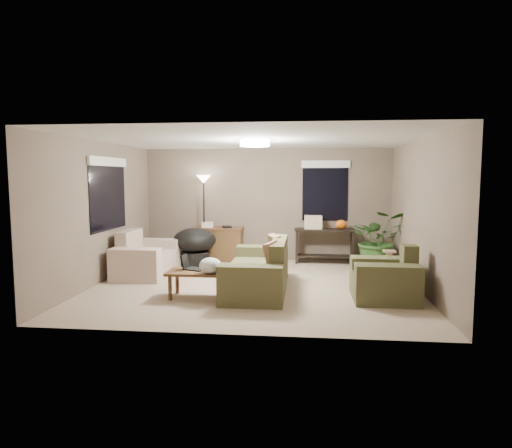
# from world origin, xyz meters

# --- Properties ---
(room_shell) EXTENTS (5.50, 5.50, 5.50)m
(room_shell) POSITION_xyz_m (0.00, 0.00, 1.25)
(room_shell) COLOR tan
(room_shell) RESTS_ON ground
(main_sofa) EXTENTS (0.95, 2.20, 0.85)m
(main_sofa) POSITION_xyz_m (0.12, -0.34, 0.29)
(main_sofa) COLOR #4F4E2F
(main_sofa) RESTS_ON ground
(throw_pillows) EXTENTS (0.38, 1.40, 0.47)m
(throw_pillows) POSITION_xyz_m (0.37, -0.34, 0.65)
(throw_pillows) COLOR #8C7251
(throw_pillows) RESTS_ON main_sofa
(loveseat) EXTENTS (0.90, 1.60, 0.85)m
(loveseat) POSITION_xyz_m (-2.20, 0.67, 0.30)
(loveseat) COLOR beige
(loveseat) RESTS_ON ground
(armchair) EXTENTS (0.95, 1.00, 0.85)m
(armchair) POSITION_xyz_m (2.09, -0.70, 0.30)
(armchair) COLOR #4A4C2D
(armchair) RESTS_ON ground
(coffee_table) EXTENTS (1.00, 0.55, 0.42)m
(coffee_table) POSITION_xyz_m (-0.76, -0.89, 0.36)
(coffee_table) COLOR brown
(coffee_table) RESTS_ON ground
(laptop) EXTENTS (0.40, 0.34, 0.24)m
(laptop) POSITION_xyz_m (-0.93, -0.79, 0.48)
(laptop) COLOR black
(laptop) RESTS_ON coffee_table
(plastic_bag) EXTENTS (0.41, 0.39, 0.24)m
(plastic_bag) POSITION_xyz_m (-0.56, -1.04, 0.54)
(plastic_bag) COLOR white
(plastic_bag) RESTS_ON coffee_table
(desk) EXTENTS (1.10, 0.50, 0.75)m
(desk) POSITION_xyz_m (-1.05, 2.22, 0.38)
(desk) COLOR brown
(desk) RESTS_ON ground
(desk_papers) EXTENTS (0.71, 0.30, 0.12)m
(desk_papers) POSITION_xyz_m (-1.21, 2.21, 0.80)
(desk_papers) COLOR silver
(desk_papers) RESTS_ON desk
(console_table) EXTENTS (1.30, 0.40, 0.75)m
(console_table) POSITION_xyz_m (1.29, 2.21, 0.44)
(console_table) COLOR black
(console_table) RESTS_ON ground
(pumpkin) EXTENTS (0.31, 0.31, 0.20)m
(pumpkin) POSITION_xyz_m (1.64, 2.21, 0.85)
(pumpkin) COLOR orange
(pumpkin) RESTS_ON console_table
(cardboard_box) EXTENTS (0.38, 0.29, 0.28)m
(cardboard_box) POSITION_xyz_m (1.04, 2.21, 0.89)
(cardboard_box) COLOR beige
(cardboard_box) RESTS_ON console_table
(papasan_chair) EXTENTS (1.08, 1.08, 0.80)m
(papasan_chair) POSITION_xyz_m (-1.45, 1.61, 0.47)
(papasan_chair) COLOR black
(papasan_chair) RESTS_ON ground
(floor_lamp) EXTENTS (0.32, 0.32, 1.91)m
(floor_lamp) POSITION_xyz_m (-1.36, 2.14, 1.60)
(floor_lamp) COLOR black
(floor_lamp) RESTS_ON ground
(ceiling_fixture) EXTENTS (0.50, 0.50, 0.10)m
(ceiling_fixture) POSITION_xyz_m (0.00, 0.00, 2.44)
(ceiling_fixture) COLOR white
(ceiling_fixture) RESTS_ON room_shell
(houseplant) EXTENTS (1.08, 1.20, 0.94)m
(houseplant) POSITION_xyz_m (2.36, 1.69, 0.47)
(houseplant) COLOR #2D5923
(houseplant) RESTS_ON ground
(cat_scratching_post) EXTENTS (0.32, 0.32, 0.50)m
(cat_scratching_post) POSITION_xyz_m (2.44, 0.95, 0.21)
(cat_scratching_post) COLOR tan
(cat_scratching_post) RESTS_ON ground
(window_left) EXTENTS (0.05, 1.56, 1.33)m
(window_left) POSITION_xyz_m (-2.73, 0.30, 1.78)
(window_left) COLOR black
(window_left) RESTS_ON room_shell
(window_back) EXTENTS (1.06, 0.05, 1.33)m
(window_back) POSITION_xyz_m (1.30, 2.48, 1.79)
(window_back) COLOR black
(window_back) RESTS_ON room_shell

